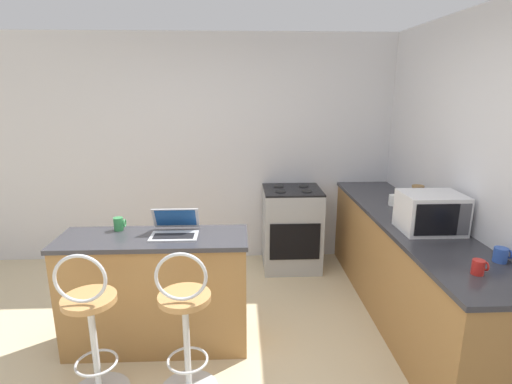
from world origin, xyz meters
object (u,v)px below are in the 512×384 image
object	(u,v)px
mug_red	(479,267)
microwave	(431,212)
laptop	(175,228)
mug_white	(393,200)
storage_jar	(417,197)
bar_stool_near	(91,330)
mug_blue	(501,255)
stove_range	(291,228)
bar_stool_far	(186,327)
mug_green	(119,224)

from	to	relation	value
mug_red	microwave	bearing A→B (deg)	86.13
laptop	mug_white	distance (m)	2.08
microwave	storage_jar	xyz separation A→B (m)	(0.17, 0.61, -0.04)
bar_stool_near	storage_jar	size ratio (longest dim) A/B	4.99
mug_white	mug_blue	size ratio (longest dim) A/B	0.97
mug_white	stove_range	bearing A→B (deg)	143.25
mug_blue	mug_white	bearing A→B (deg)	99.43
storage_jar	mug_white	distance (m)	0.21
stove_range	mug_blue	distance (m)	2.29
bar_stool_far	storage_jar	xyz separation A→B (m)	(2.01, 1.21, 0.52)
storage_jar	bar_stool_near	bearing A→B (deg)	-155.09
microwave	stove_range	distance (m)	1.74
bar_stool_far	mug_white	size ratio (longest dim) A/B	10.53
bar_stool_near	mug_green	bearing A→B (deg)	89.34
mug_green	mug_white	bearing A→B (deg)	13.48
bar_stool_near	mug_green	world-z (taller)	bar_stool_near
mug_white	storage_jar	bearing A→B (deg)	-26.18
bar_stool_near	mug_green	xyz separation A→B (m)	(0.01, 0.72, 0.46)
bar_stool_far	mug_green	xyz separation A→B (m)	(-0.59, 0.72, 0.46)
microwave	mug_green	xyz separation A→B (m)	(-2.44, 0.12, -0.10)
mug_white	bar_stool_far	bearing A→B (deg)	-144.50
bar_stool_far	microwave	world-z (taller)	microwave
mug_green	microwave	bearing A→B (deg)	-2.88
bar_stool_near	microwave	world-z (taller)	microwave
laptop	mug_red	xyz separation A→B (m)	(1.93, -0.76, -0.00)
bar_stool_near	laptop	xyz separation A→B (m)	(0.46, 0.61, 0.46)
mug_green	mug_red	bearing A→B (deg)	-20.03
mug_green	mug_blue	xyz separation A→B (m)	(2.63, -0.71, -0.00)
microwave	stove_range	xyz separation A→B (m)	(-0.90, 1.36, -0.61)
storage_jar	mug_green	distance (m)	2.65
laptop	mug_green	xyz separation A→B (m)	(-0.45, 0.11, 0.00)
microwave	stove_range	bearing A→B (deg)	123.46
bar_stool_near	mug_blue	xyz separation A→B (m)	(2.64, 0.02, 0.46)
mug_blue	storage_jar	bearing A→B (deg)	91.43
bar_stool_near	microwave	size ratio (longest dim) A/B	2.34
mug_green	storage_jar	bearing A→B (deg)	10.65
stove_range	storage_jar	size ratio (longest dim) A/B	4.36
mug_white	mug_green	bearing A→B (deg)	-166.52
stove_range	mug_red	size ratio (longest dim) A/B	10.22
mug_green	mug_blue	bearing A→B (deg)	-14.99
mug_blue	laptop	bearing A→B (deg)	164.77
bar_stool_far	mug_green	bearing A→B (deg)	129.33
mug_blue	stove_range	bearing A→B (deg)	119.40
mug_red	mug_blue	bearing A→B (deg)	33.90
laptop	storage_jar	xyz separation A→B (m)	(2.15, 0.60, 0.06)
mug_red	bar_stool_far	bearing A→B (deg)	175.32
storage_jar	bar_stool_far	bearing A→B (deg)	-148.90
bar_stool_far	microwave	size ratio (longest dim) A/B	2.34
bar_stool_far	mug_green	distance (m)	1.04
bar_stool_far	mug_red	distance (m)	1.86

